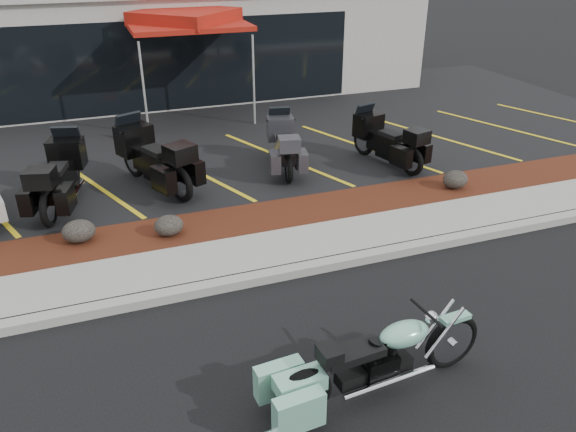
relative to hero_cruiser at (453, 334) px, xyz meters
name	(u,v)px	position (x,y,z in m)	size (l,w,h in m)	color
ground	(269,315)	(-1.83, 1.81, -0.52)	(90.00, 90.00, 0.00)	black
curb	(251,279)	(-1.83, 2.71, -0.44)	(24.00, 0.25, 0.15)	gray
sidewalk	(239,258)	(-1.83, 3.41, -0.44)	(24.00, 1.20, 0.15)	gray
mulch_bed	(222,226)	(-1.83, 4.61, -0.44)	(24.00, 1.20, 0.16)	black
upper_lot	(174,138)	(-1.83, 10.01, -0.44)	(26.00, 9.60, 0.15)	black
dealership_building	(138,29)	(-1.83, 16.28, 1.49)	(18.00, 8.16, 4.00)	#9C968C
boulder_left	(79,231)	(-4.34, 4.76, -0.16)	(0.57, 0.47, 0.40)	black
boulder_mid	(169,226)	(-2.83, 4.47, -0.17)	(0.52, 0.43, 0.37)	black
boulder_right	(455,179)	(3.19, 4.49, -0.17)	(0.54, 0.45, 0.38)	black
hero_cruiser	(453,334)	(0.00, 0.00, 0.00)	(2.93, 0.74, 1.03)	#7FC6A7
touring_black_front	(70,158)	(-4.37, 7.22, 0.32)	(2.36, 0.90, 1.37)	black
touring_black_mid	(132,145)	(-3.09, 7.46, 0.36)	(2.49, 0.95, 1.45)	black
touring_grey	(280,132)	(0.31, 7.49, 0.26)	(2.15, 0.82, 1.25)	#2E2E33
touring_black_rear	(364,130)	(2.28, 6.97, 0.27)	(2.18, 0.83, 1.27)	black
traffic_cone	(120,131)	(-3.16, 10.23, -0.16)	(0.31, 0.31, 0.42)	#F83008
popup_canopy	(186,20)	(-0.95, 11.75, 2.32)	(3.58, 3.58, 2.96)	silver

